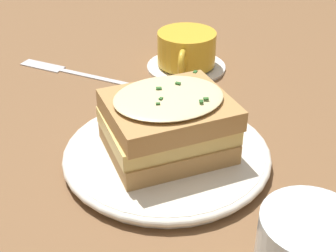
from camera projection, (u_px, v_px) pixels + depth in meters
name	position (u px, v px, depth m)	size (l,w,h in m)	color
ground_plane	(163.00, 158.00, 0.53)	(2.40, 2.40, 0.00)	brown
dinner_plate	(168.00, 153.00, 0.52)	(0.23, 0.23, 0.01)	silver
sandwich	(168.00, 123.00, 0.50)	(0.16, 0.15, 0.07)	#B2844C
teacup_with_saucer	(186.00, 52.00, 0.72)	(0.12, 0.12, 0.06)	white
fork	(61.00, 69.00, 0.72)	(0.08, 0.18, 0.00)	silver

